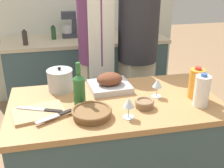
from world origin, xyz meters
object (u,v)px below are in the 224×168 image
at_px(wine_glass_right, 157,84).
at_px(condiment_bottle_short, 53,33).
at_px(knife_chef, 41,109).
at_px(person_cook_guest, 138,47).
at_px(mixing_bowl, 144,103).
at_px(juice_jug, 196,83).
at_px(condiment_bottle_tall, 25,38).
at_px(cutting_board, 39,112).
at_px(milk_jug, 202,91).
at_px(wine_bottle_green, 79,88).
at_px(stock_pot, 60,80).
at_px(knife_paring, 56,116).
at_px(wicker_basket, 92,113).
at_px(stand_mixer, 69,27).
at_px(wine_glass_left, 129,104).
at_px(person_cook_aproned, 95,47).
at_px(roasting_pan, 110,83).

relative_size(wine_glass_right, condiment_bottle_short, 0.80).
distance_m(knife_chef, person_cook_guest, 1.26).
bearing_deg(mixing_bowl, juice_jug, 10.32).
bearing_deg(person_cook_guest, condiment_bottle_tall, 131.88).
xyz_separation_m(cutting_board, milk_jug, (1.04, -0.11, 0.10)).
xyz_separation_m(cutting_board, wine_bottle_green, (0.27, 0.08, 0.11)).
height_order(cutting_board, milk_jug, milk_jug).
distance_m(stock_pot, mixing_bowl, 0.65).
bearing_deg(knife_paring, milk_jug, -1.25).
bearing_deg(wicker_basket, stand_mixer, 89.88).
distance_m(milk_jug, knife_chef, 1.03).
xyz_separation_m(wine_glass_left, knife_chef, (-0.52, 0.17, -0.07)).
bearing_deg(person_cook_aproned, stock_pot, -135.44).
bearing_deg(juice_jug, milk_jug, -100.79).
xyz_separation_m(roasting_pan, wine_glass_right, (0.30, -0.19, 0.05)).
bearing_deg(roasting_pan, cutting_board, -152.71).
distance_m(stock_pot, wine_bottle_green, 0.27).
height_order(wine_glass_right, knife_paring, wine_glass_right).
relative_size(wicker_basket, person_cook_aproned, 0.14).
relative_size(wine_bottle_green, condiment_bottle_short, 1.76).
distance_m(stock_pot, person_cook_guest, 0.95).
height_order(roasting_pan, wine_bottle_green, wine_bottle_green).
xyz_separation_m(juice_jug, person_cook_guest, (-0.15, 0.89, 0.01)).
bearing_deg(person_cook_guest, milk_jug, -100.20).
relative_size(milk_jug, stand_mixer, 0.74).
relative_size(wicker_basket, milk_jug, 1.11).
height_order(stock_pot, condiment_bottle_tall, condiment_bottle_tall).
height_order(roasting_pan, cutting_board, roasting_pan).
relative_size(condiment_bottle_tall, condiment_bottle_short, 1.04).
distance_m(person_cook_aproned, person_cook_guest, 0.41).
distance_m(mixing_bowl, wine_glass_right, 0.20).
distance_m(wine_glass_left, wine_glass_right, 0.36).
distance_m(wine_glass_left, condiment_bottle_short, 1.93).
height_order(juice_jug, milk_jug, same).
bearing_deg(person_cook_aproned, milk_jug, -78.06).
bearing_deg(mixing_bowl, wine_glass_right, 45.08).
bearing_deg(condiment_bottle_short, wine_bottle_green, -85.35).
bearing_deg(stand_mixer, knife_paring, -96.69).
bearing_deg(wine_bottle_green, juice_jug, -4.93).
distance_m(mixing_bowl, person_cook_guest, 0.99).
xyz_separation_m(cutting_board, wine_glass_left, (0.54, -0.16, 0.08)).
relative_size(juice_jug, condiment_bottle_short, 1.36).
distance_m(stock_pot, stand_mixer, 1.48).
bearing_deg(stand_mixer, wine_glass_left, -83.77).
relative_size(stock_pot, condiment_bottle_short, 1.14).
distance_m(juice_jug, condiment_bottle_tall, 1.97).
bearing_deg(person_cook_guest, person_cook_aproned, 157.78).
relative_size(wicker_basket, condiment_bottle_tall, 1.45).
xyz_separation_m(stand_mixer, condiment_bottle_tall, (-0.50, -0.25, -0.05)).
relative_size(juice_jug, knife_chef, 0.79).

